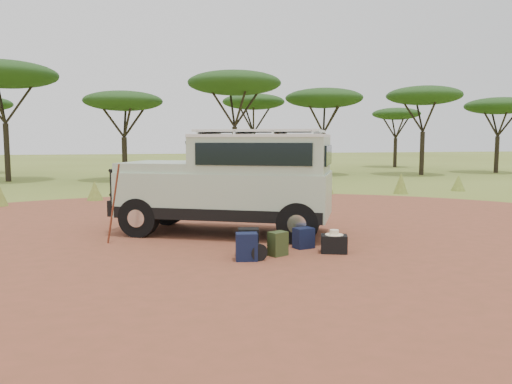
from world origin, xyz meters
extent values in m
plane|color=olive|center=(0.00, 0.00, 0.00)|extent=(140.00, 140.00, 0.00)
cylinder|color=brown|center=(0.00, 0.00, 0.00)|extent=(23.00, 23.00, 0.01)
cone|color=olive|center=(-3.00, 9.20, 0.35)|extent=(0.60, 0.60, 0.70)
cone|color=olive|center=(0.00, 8.80, 0.45)|extent=(0.60, 0.60, 0.90)
cone|color=olive|center=(3.00, 8.40, 0.40)|extent=(0.60, 0.60, 0.80)
cone|color=olive|center=(6.00, 9.10, 0.38)|extent=(0.60, 0.60, 0.75)
cone|color=olive|center=(9.00, 8.50, 0.42)|extent=(0.60, 0.60, 0.85)
cone|color=olive|center=(12.00, 8.90, 0.35)|extent=(0.60, 0.60, 0.70)
cylinder|color=black|center=(-8.00, 19.00, 1.53)|extent=(0.28, 0.28, 3.06)
ellipsoid|color=#203B15|center=(-8.00, 19.00, 5.58)|extent=(5.50, 5.50, 1.38)
cylinder|color=black|center=(-2.00, 18.20, 1.17)|extent=(0.28, 0.28, 2.34)
ellipsoid|color=#203B15|center=(-2.00, 18.20, 4.26)|extent=(4.20, 4.20, 1.05)
cylinder|color=black|center=(4.00, 17.80, 1.46)|extent=(0.28, 0.28, 2.93)
ellipsoid|color=#203B15|center=(4.00, 17.80, 5.33)|extent=(5.20, 5.20, 1.30)
cylinder|color=black|center=(10.00, 19.50, 1.30)|extent=(0.28, 0.28, 2.61)
ellipsoid|color=#203B15|center=(10.00, 19.50, 4.76)|extent=(4.80, 4.80, 1.20)
cylinder|color=black|center=(16.00, 18.00, 1.35)|extent=(0.28, 0.28, 2.70)
ellipsoid|color=#203B15|center=(16.00, 18.00, 4.92)|extent=(4.60, 4.60, 1.15)
cylinder|color=black|center=(22.00, 18.60, 1.22)|extent=(0.28, 0.28, 2.43)
ellipsoid|color=#203B15|center=(22.00, 18.60, 4.43)|extent=(4.40, 4.40, 1.10)
cylinder|color=black|center=(7.00, 25.50, 1.35)|extent=(0.28, 0.28, 2.70)
ellipsoid|color=#203B15|center=(7.00, 25.50, 4.92)|extent=(4.50, 4.50, 1.12)
cylinder|color=black|center=(19.00, 26.50, 1.17)|extent=(0.28, 0.28, 2.34)
ellipsoid|color=#203B15|center=(19.00, 26.50, 4.26)|extent=(3.80, 3.80, 0.95)
cube|color=#A7BCA0|center=(0.43, 1.71, 0.95)|extent=(5.17, 3.91, 1.01)
cube|color=black|center=(0.43, 1.71, 0.58)|extent=(5.11, 3.91, 0.26)
cube|color=#A7BCA0|center=(1.20, 1.33, 1.86)|extent=(3.51, 3.03, 0.80)
cube|color=silver|center=(1.20, 1.33, 2.29)|extent=(3.53, 3.06, 0.06)
cube|color=silver|center=(1.20, 1.33, 2.40)|extent=(3.26, 2.85, 0.05)
cube|color=#A7BCA0|center=(-0.92, 2.39, 1.57)|extent=(2.41, 2.45, 0.21)
cube|color=black|center=(-0.11, 1.99, 1.90)|extent=(0.88, 1.53, 0.56)
cube|color=black|center=(0.77, 0.47, 1.90)|extent=(2.28, 1.17, 0.48)
cube|color=black|center=(1.63, 2.19, 1.90)|extent=(2.28, 1.17, 0.48)
cube|color=black|center=(2.55, 0.65, 1.86)|extent=(0.75, 1.44, 0.44)
cube|color=black|center=(-1.77, 2.82, 0.64)|extent=(1.00, 1.80, 0.36)
cylinder|color=black|center=(-1.88, 2.87, 1.49)|extent=(0.69, 1.27, 0.07)
cylinder|color=black|center=(-1.88, 2.87, 0.93)|extent=(0.69, 1.27, 0.07)
cylinder|color=silver|center=(-2.04, 2.62, 1.28)|extent=(0.17, 0.24, 0.23)
cylinder|color=silver|center=(-1.77, 3.15, 1.28)|extent=(0.17, 0.24, 0.23)
cube|color=silver|center=(-1.84, 2.86, 0.77)|extent=(0.24, 0.42, 0.13)
cylinder|color=black|center=(0.38, 2.78, 1.78)|extent=(0.11, 0.11, 0.88)
cylinder|color=black|center=(-1.57, 1.76, 0.45)|extent=(0.93, 0.67, 0.90)
cylinder|color=black|center=(-0.80, 3.29, 0.45)|extent=(0.93, 0.67, 0.90)
cylinder|color=black|center=(1.67, 0.13, 0.45)|extent=(0.93, 0.67, 0.90)
cylinder|color=black|center=(2.44, 1.67, 0.45)|extent=(0.93, 0.67, 0.90)
cylinder|color=maroon|center=(-2.10, 1.12, 0.85)|extent=(0.33, 0.18, 1.70)
cube|color=black|center=(0.41, -0.68, 0.27)|extent=(0.44, 0.36, 0.53)
cube|color=#12193A|center=(0.29, -1.02, 0.26)|extent=(0.43, 0.34, 0.51)
cube|color=#35431F|center=(0.95, -0.80, 0.23)|extent=(0.41, 0.36, 0.47)
cube|color=#12193A|center=(1.65, -0.29, 0.21)|extent=(0.43, 0.36, 0.42)
cube|color=black|center=(2.09, -0.83, 0.18)|extent=(0.59, 0.51, 0.35)
cylinder|color=black|center=(0.47, -1.00, 0.16)|extent=(0.39, 0.39, 0.32)
cylinder|color=beige|center=(2.09, -0.83, 0.36)|extent=(0.35, 0.35, 0.01)
cylinder|color=beige|center=(2.09, -0.83, 0.41)|extent=(0.18, 0.18, 0.09)
camera|label=1|loc=(-1.74, -9.73, 2.20)|focal=35.00mm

